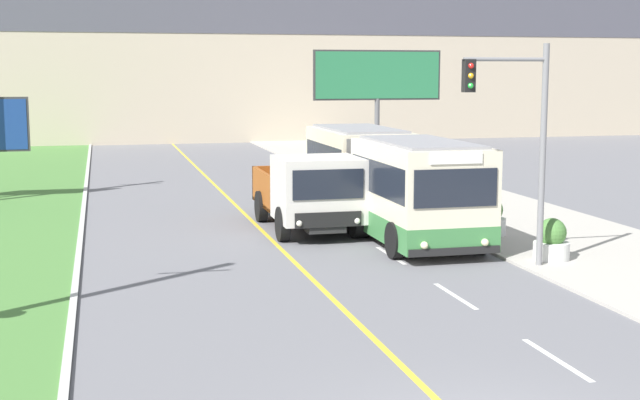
% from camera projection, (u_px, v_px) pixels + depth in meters
% --- Properties ---
extents(city_bus, '(2.74, 11.67, 3.06)m').
position_uv_depth(city_bus, '(386.00, 180.00, 28.51)').
color(city_bus, beige).
rests_on(city_bus, ground_plane).
extents(dump_truck, '(2.58, 6.32, 2.47)m').
position_uv_depth(dump_truck, '(312.00, 194.00, 27.57)').
color(dump_truck, black).
rests_on(dump_truck, ground_plane).
extents(traffic_light_mast, '(2.28, 0.32, 5.70)m').
position_uv_depth(traffic_light_mast, '(520.00, 127.00, 22.22)').
color(traffic_light_mast, slate).
rests_on(traffic_light_mast, ground_plane).
extents(billboard_large, '(6.18, 0.24, 6.01)m').
position_uv_depth(billboard_large, '(377.00, 79.00, 41.73)').
color(billboard_large, '#59595B').
rests_on(billboard_large, ground_plane).
extents(planter_round_near, '(0.95, 0.95, 1.11)m').
position_uv_depth(planter_round_near, '(552.00, 241.00, 23.49)').
color(planter_round_near, silver).
rests_on(planter_round_near, sidewalk_right).
extents(planter_round_second, '(0.96, 0.96, 1.16)m').
position_uv_depth(planter_round_second, '(490.00, 218.00, 27.06)').
color(planter_round_second, silver).
rests_on(planter_round_second, sidewalk_right).
extents(planter_round_third, '(1.01, 1.01, 1.17)m').
position_uv_depth(planter_round_third, '(444.00, 201.00, 30.64)').
color(planter_round_third, silver).
rests_on(planter_round_third, sidewalk_right).
extents(planter_round_far, '(1.05, 1.05, 1.16)m').
position_uv_depth(planter_round_far, '(404.00, 188.00, 34.19)').
color(planter_round_far, silver).
rests_on(planter_round_far, sidewalk_right).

